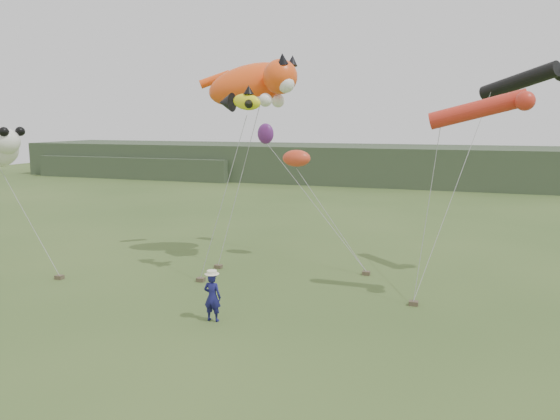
{
  "coord_description": "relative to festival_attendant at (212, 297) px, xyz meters",
  "views": [
    {
      "loc": [
        7.73,
        -15.87,
        6.74
      ],
      "look_at": [
        1.15,
        3.0,
        3.47
      ],
      "focal_mm": 35.0,
      "sensor_mm": 36.0,
      "label": 1
    }
  ],
  "objects": [
    {
      "name": "fish_kite",
      "position": [
        -1.18,
        5.19,
        6.69
      ],
      "size": [
        2.1,
        1.39,
        1.07
      ],
      "color": "yellow",
      "rests_on": "ground"
    },
    {
      "name": "ground",
      "position": [
        0.27,
        -0.13,
        -0.84
      ],
      "size": [
        120.0,
        120.0,
        0.0
      ],
      "primitive_type": "plane",
      "color": "#385123",
      "rests_on": "ground"
    },
    {
      "name": "cat_kite",
      "position": [
        -1.46,
        8.04,
        7.6
      ],
      "size": [
        5.49,
        3.42,
        2.74
      ],
      "color": "#FF5015",
      "rests_on": "ground"
    },
    {
      "name": "headland",
      "position": [
        -2.84,
        44.56,
        1.08
      ],
      "size": [
        90.0,
        13.0,
        4.0
      ],
      "color": "#2D3D28",
      "rests_on": "ground"
    },
    {
      "name": "festival_attendant",
      "position": [
        0.0,
        0.0,
        0.0
      ],
      "size": [
        0.62,
        0.41,
        1.68
      ],
      "primitive_type": "imported",
      "rotation": [
        0.0,
        0.0,
        3.15
      ],
      "color": "navy",
      "rests_on": "ground"
    },
    {
      "name": "sandbag_anchors",
      "position": [
        -0.69,
        4.72,
        -0.76
      ],
      "size": [
        15.09,
        5.25,
        0.17
      ],
      "color": "brown",
      "rests_on": "ground"
    },
    {
      "name": "tube_kites",
      "position": [
        9.26,
        6.9,
        6.97
      ],
      "size": [
        5.14,
        6.32,
        2.63
      ],
      "color": "black",
      "rests_on": "ground"
    },
    {
      "name": "misc_kites",
      "position": [
        -0.74,
        9.69,
        4.56
      ],
      "size": [
        3.51,
        2.85,
        2.04
      ],
      "color": "#E14326",
      "rests_on": "ground"
    }
  ]
}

